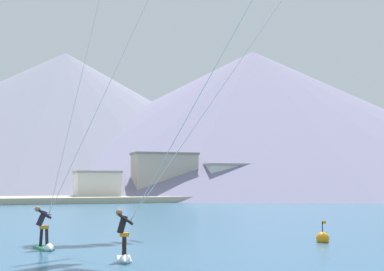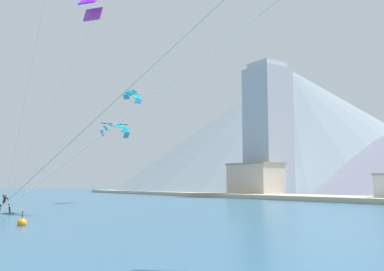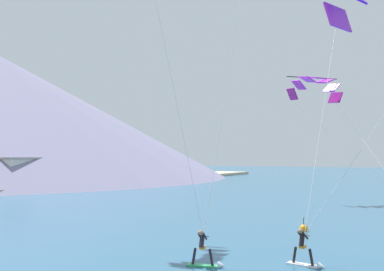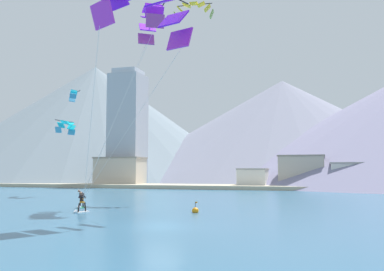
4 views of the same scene
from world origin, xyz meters
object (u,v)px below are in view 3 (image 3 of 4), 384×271
at_px(kitesurfer_mid_center, 307,255).
at_px(parafoil_kite_near_lead, 316,86).
at_px(kitesurfer_near_trail, 207,255).
at_px(race_marker_buoy, 304,229).

xyz_separation_m(kitesurfer_mid_center, parafoil_kite_near_lead, (31.01, 7.03, 12.71)).
distance_m(kitesurfer_near_trail, kitesurfer_mid_center, 4.49).
bearing_deg(race_marker_buoy, kitesurfer_near_trail, 173.94).
bearing_deg(kitesurfer_near_trail, kitesurfer_mid_center, -58.97).
xyz_separation_m(kitesurfer_near_trail, kitesurfer_mid_center, (2.31, -3.84, 0.01)).
xyz_separation_m(kitesurfer_near_trail, race_marker_buoy, (11.39, -1.21, -0.35)).
relative_size(kitesurfer_mid_center, parafoil_kite_near_lead, 0.14).
bearing_deg(parafoil_kite_near_lead, kitesurfer_near_trail, -174.54).
distance_m(kitesurfer_near_trail, parafoil_kite_near_lead, 35.81).
relative_size(kitesurfer_near_trail, race_marker_buoy, 1.75).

